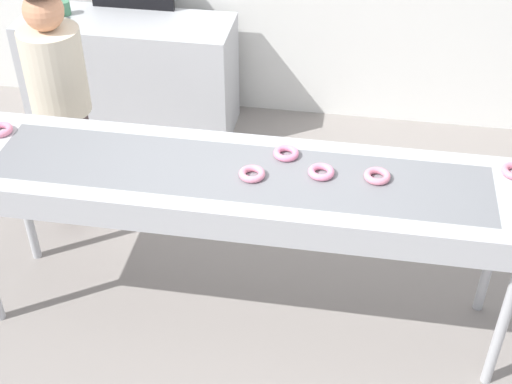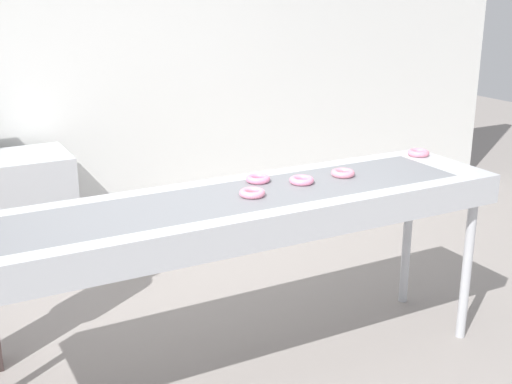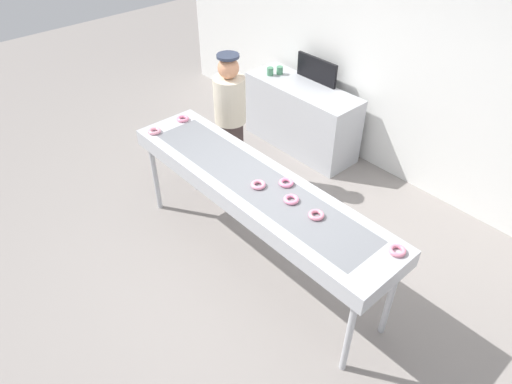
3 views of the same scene
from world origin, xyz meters
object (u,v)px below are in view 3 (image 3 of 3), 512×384
prep_counter (301,117)px  strawberry_donut_4 (286,183)px  paper_cup_0 (270,71)px  strawberry_donut_0 (155,131)px  fryer_conveyor (255,188)px  paper_cup_1 (280,70)px  menu_display (317,70)px  strawberry_donut_3 (316,215)px  strawberry_donut_6 (183,119)px  strawberry_donut_2 (258,185)px  worker_baker (230,112)px  strawberry_donut_1 (291,199)px  strawberry_donut_5 (397,251)px

prep_counter → strawberry_donut_4: bearing=-50.6°
paper_cup_0 → strawberry_donut_0: bearing=-78.0°
paper_cup_0 → fryer_conveyor: bearing=-46.3°
paper_cup_1 → menu_display: size_ratio=0.16×
paper_cup_1 → menu_display: bearing=23.1°
strawberry_donut_3 → paper_cup_1: strawberry_donut_3 is taller
strawberry_donut_0 → strawberry_donut_6: size_ratio=1.00×
strawberry_donut_2 → prep_counter: (-1.28, 1.94, -0.59)m
menu_display → worker_baker: bearing=-91.2°
strawberry_donut_2 → worker_baker: size_ratio=0.08×
fryer_conveyor → strawberry_donut_1: strawberry_donut_1 is taller
strawberry_donut_5 → prep_counter: strawberry_donut_5 is taller
strawberry_donut_4 → menu_display: bearing=126.0°
strawberry_donut_1 → prep_counter: 2.54m
strawberry_donut_2 → strawberry_donut_4: (0.14, 0.20, 0.00)m
strawberry_donut_2 → strawberry_donut_4: size_ratio=1.00×
fryer_conveyor → strawberry_donut_3: size_ratio=22.43×
strawberry_donut_6 → menu_display: size_ratio=0.20×
strawberry_donut_1 → menu_display: 2.65m
prep_counter → paper_cup_0: (-0.53, -0.08, 0.50)m
strawberry_donut_2 → worker_baker: worker_baker is taller
fryer_conveyor → paper_cup_0: fryer_conveyor is taller
prep_counter → menu_display: size_ratio=2.51×
strawberry_donut_5 → strawberry_donut_6: 2.67m
strawberry_donut_3 → strawberry_donut_4: (-0.47, 0.12, 0.00)m
strawberry_donut_1 → strawberry_donut_4: bearing=145.3°
strawberry_donut_5 → menu_display: bearing=142.9°
strawberry_donut_1 → strawberry_donut_3: 0.27m
paper_cup_0 → paper_cup_1: (0.06, 0.12, 0.00)m
strawberry_donut_1 → strawberry_donut_5: size_ratio=1.00×
strawberry_donut_2 → strawberry_donut_6: same height
strawberry_donut_3 → paper_cup_1: size_ratio=1.27×
strawberry_donut_4 → worker_baker: size_ratio=0.08×
strawberry_donut_6 → paper_cup_1: size_ratio=1.27×
fryer_conveyor → strawberry_donut_6: bearing=173.8°
strawberry_donut_0 → strawberry_donut_2: same height
strawberry_donut_5 → worker_baker: bearing=168.6°
strawberry_donut_6 → paper_cup_1: strawberry_donut_6 is taller
strawberry_donut_6 → prep_counter: bearing=86.4°
strawberry_donut_3 → prep_counter: size_ratio=0.08×
strawberry_donut_0 → worker_baker: (0.07, 0.94, -0.10)m
strawberry_donut_2 → strawberry_donut_1: bearing=12.0°
strawberry_donut_1 → strawberry_donut_2: same height
strawberry_donut_1 → strawberry_donut_3: bearing=2.2°
strawberry_donut_6 → strawberry_donut_3: bearing=-2.7°
prep_counter → fryer_conveyor: bearing=-57.6°
paper_cup_0 → paper_cup_1: same height
strawberry_donut_0 → menu_display: bearing=87.6°
strawberry_donut_1 → strawberry_donut_4: size_ratio=1.00×
fryer_conveyor → strawberry_donut_4: 0.29m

